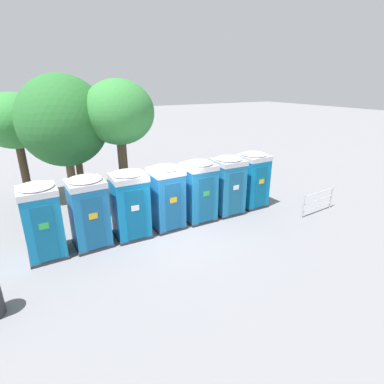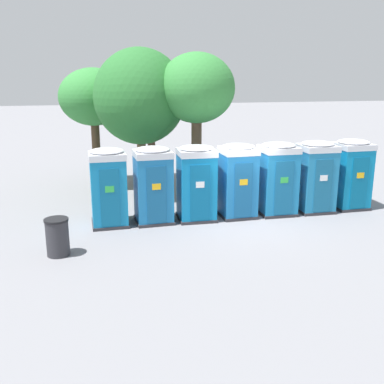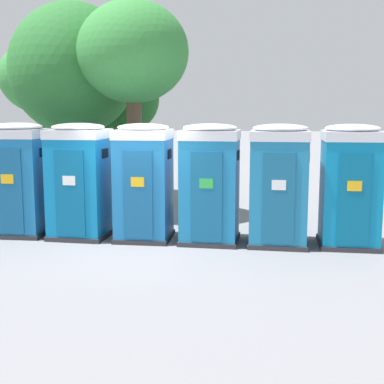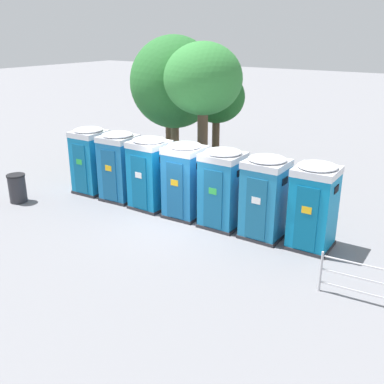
{
  "view_description": "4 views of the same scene",
  "coord_description": "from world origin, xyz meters",
  "px_view_note": "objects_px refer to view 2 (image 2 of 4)",
  "views": [
    {
      "loc": [
        -4.37,
        -9.4,
        5.46
      ],
      "look_at": [
        1.14,
        0.5,
        1.27
      ],
      "focal_mm": 28.0,
      "sensor_mm": 36.0,
      "label": 1
    },
    {
      "loc": [
        -4.68,
        -13.78,
        4.82
      ],
      "look_at": [
        -1.61,
        0.47,
        0.96
      ],
      "focal_mm": 42.0,
      "sensor_mm": 36.0,
      "label": 2
    },
    {
      "loc": [
        2.88,
        -10.69,
        2.84
      ],
      "look_at": [
        1.05,
        0.5,
        1.07
      ],
      "focal_mm": 50.0,
      "sensor_mm": 36.0,
      "label": 3
    },
    {
      "loc": [
        8.03,
        -11.1,
        5.96
      ],
      "look_at": [
        0.29,
        0.49,
        0.91
      ],
      "focal_mm": 42.0,
      "sensor_mm": 36.0,
      "label": 4
    }
  ],
  "objects_px": {
    "portapotty_5": "(316,176)",
    "trash_can": "(57,237)",
    "street_tree_2": "(93,98)",
    "portapotty_3": "(238,180)",
    "street_tree_1": "(197,90)",
    "street_tree_3": "(140,97)",
    "portapotty_4": "(277,178)",
    "portapotty_6": "(351,174)",
    "portapotty_2": "(196,183)",
    "portapotty_0": "(108,187)",
    "portapotty_1": "(153,184)",
    "street_tree_0": "(151,113)"
  },
  "relations": [
    {
      "from": "portapotty_5",
      "to": "trash_can",
      "type": "height_order",
      "value": "portapotty_5"
    },
    {
      "from": "portapotty_5",
      "to": "street_tree_2",
      "type": "distance_m",
      "value": 9.68
    },
    {
      "from": "portapotty_3",
      "to": "street_tree_1",
      "type": "height_order",
      "value": "street_tree_1"
    },
    {
      "from": "portapotty_3",
      "to": "street_tree_3",
      "type": "distance_m",
      "value": 5.27
    },
    {
      "from": "portapotty_3",
      "to": "portapotty_5",
      "type": "height_order",
      "value": "same"
    },
    {
      "from": "portapotty_5",
      "to": "portapotty_3",
      "type": "bearing_deg",
      "value": -179.87
    },
    {
      "from": "portapotty_4",
      "to": "street_tree_3",
      "type": "distance_m",
      "value": 6.19
    },
    {
      "from": "portapotty_6",
      "to": "street_tree_1",
      "type": "bearing_deg",
      "value": 155.56
    },
    {
      "from": "portapotty_2",
      "to": "portapotty_6",
      "type": "distance_m",
      "value": 5.81
    },
    {
      "from": "portapotty_4",
      "to": "trash_can",
      "type": "height_order",
      "value": "portapotty_4"
    },
    {
      "from": "portapotty_3",
      "to": "portapotty_4",
      "type": "xyz_separation_m",
      "value": [
        1.45,
        -0.0,
        -0.0
      ]
    },
    {
      "from": "portapotty_3",
      "to": "street_tree_2",
      "type": "relative_size",
      "value": 0.5
    },
    {
      "from": "portapotty_5",
      "to": "trash_can",
      "type": "xyz_separation_m",
      "value": [
        -8.73,
        -2.31,
        -0.76
      ]
    },
    {
      "from": "portapotty_0",
      "to": "street_tree_3",
      "type": "bearing_deg",
      "value": 67.6
    },
    {
      "from": "portapotty_2",
      "to": "portapotty_6",
      "type": "height_order",
      "value": "same"
    },
    {
      "from": "portapotty_6",
      "to": "trash_can",
      "type": "height_order",
      "value": "portapotty_6"
    },
    {
      "from": "portapotty_5",
      "to": "street_tree_3",
      "type": "distance_m",
      "value": 7.28
    },
    {
      "from": "street_tree_1",
      "to": "trash_can",
      "type": "relative_size",
      "value": 5.38
    },
    {
      "from": "portapotty_4",
      "to": "street_tree_3",
      "type": "height_order",
      "value": "street_tree_3"
    },
    {
      "from": "portapotty_0",
      "to": "portapotty_1",
      "type": "xyz_separation_m",
      "value": [
        1.45,
        0.01,
        -0.0
      ]
    },
    {
      "from": "portapotty_1",
      "to": "street_tree_3",
      "type": "bearing_deg",
      "value": 90.08
    },
    {
      "from": "street_tree_3",
      "to": "trash_can",
      "type": "relative_size",
      "value": 5.57
    },
    {
      "from": "portapotty_5",
      "to": "street_tree_0",
      "type": "bearing_deg",
      "value": 131.81
    },
    {
      "from": "portapotty_4",
      "to": "portapotty_6",
      "type": "height_order",
      "value": "same"
    },
    {
      "from": "portapotty_4",
      "to": "portapotty_3",
      "type": "bearing_deg",
      "value": 179.9
    },
    {
      "from": "street_tree_2",
      "to": "trash_can",
      "type": "xyz_separation_m",
      "value": [
        -1.16,
        -7.78,
        -3.29
      ]
    },
    {
      "from": "street_tree_0",
      "to": "portapotty_1",
      "type": "bearing_deg",
      "value": -96.71
    },
    {
      "from": "portapotty_4",
      "to": "street_tree_1",
      "type": "distance_m",
      "value": 4.51
    },
    {
      "from": "portapotty_2",
      "to": "portapotty_4",
      "type": "xyz_separation_m",
      "value": [
        2.9,
        0.02,
        0.0
      ]
    },
    {
      "from": "street_tree_1",
      "to": "street_tree_3",
      "type": "height_order",
      "value": "street_tree_3"
    },
    {
      "from": "street_tree_1",
      "to": "portapotty_1",
      "type": "bearing_deg",
      "value": -129.1
    },
    {
      "from": "portapotty_3",
      "to": "portapotty_4",
      "type": "height_order",
      "value": "same"
    },
    {
      "from": "portapotty_3",
      "to": "portapotty_0",
      "type": "bearing_deg",
      "value": -179.9
    },
    {
      "from": "street_tree_2",
      "to": "street_tree_3",
      "type": "relative_size",
      "value": 0.87
    },
    {
      "from": "street_tree_1",
      "to": "trash_can",
      "type": "distance_m",
      "value": 7.82
    },
    {
      "from": "street_tree_3",
      "to": "portapotty_0",
      "type": "bearing_deg",
      "value": -112.4
    },
    {
      "from": "street_tree_0",
      "to": "street_tree_2",
      "type": "distance_m",
      "value": 2.55
    },
    {
      "from": "portapotty_2",
      "to": "trash_can",
      "type": "relative_size",
      "value": 2.44
    },
    {
      "from": "portapotty_1",
      "to": "street_tree_0",
      "type": "height_order",
      "value": "street_tree_0"
    },
    {
      "from": "portapotty_5",
      "to": "street_tree_0",
      "type": "distance_m",
      "value": 7.91
    },
    {
      "from": "portapotty_1",
      "to": "portapotty_6",
      "type": "distance_m",
      "value": 7.26
    },
    {
      "from": "portapotty_0",
      "to": "portapotty_2",
      "type": "distance_m",
      "value": 2.9
    },
    {
      "from": "portapotty_0",
      "to": "street_tree_1",
      "type": "relative_size",
      "value": 0.45
    },
    {
      "from": "portapotty_4",
      "to": "portapotty_2",
      "type": "bearing_deg",
      "value": -179.53
    },
    {
      "from": "portapotty_3",
      "to": "street_tree_2",
      "type": "xyz_separation_m",
      "value": [
        -4.67,
        5.48,
        2.53
      ]
    },
    {
      "from": "portapotty_0",
      "to": "portapotty_6",
      "type": "xyz_separation_m",
      "value": [
        8.71,
        0.12,
        -0.0
      ]
    },
    {
      "from": "trash_can",
      "to": "portapotty_2",
      "type": "bearing_deg",
      "value": 27.42
    },
    {
      "from": "street_tree_0",
      "to": "trash_can",
      "type": "relative_size",
      "value": 4.14
    },
    {
      "from": "portapotty_2",
      "to": "street_tree_3",
      "type": "height_order",
      "value": "street_tree_3"
    },
    {
      "from": "portapotty_4",
      "to": "street_tree_1",
      "type": "xyz_separation_m",
      "value": [
        -2.33,
        2.49,
        2.95
      ]
    }
  ]
}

